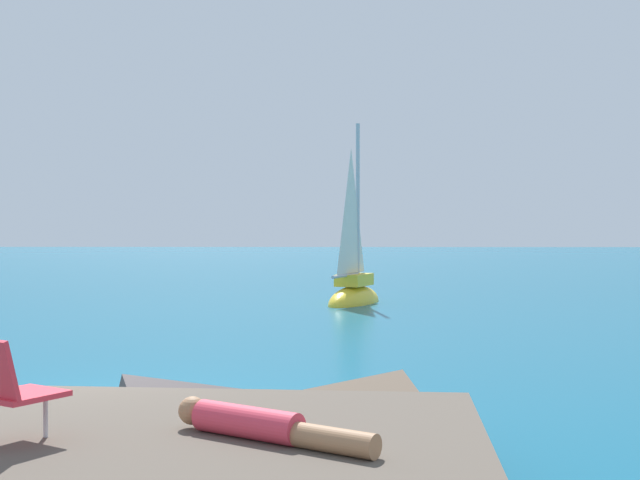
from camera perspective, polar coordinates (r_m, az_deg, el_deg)
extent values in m
plane|color=#0F5675|center=(10.38, -16.63, -11.12)|extent=(160.00, 160.00, 0.00)
cube|color=brown|center=(8.90, 1.86, -13.12)|extent=(1.77, 1.43, 1.20)
cube|color=#4A4343|center=(9.19, -8.95, -12.67)|extent=(1.80, 1.60, 1.18)
ellipsoid|color=yellow|center=(23.93, 2.30, -4.26)|extent=(2.04, 3.08, 1.00)
cube|color=yellow|center=(23.88, 2.30, -2.67)|extent=(1.14, 1.45, 0.33)
cylinder|color=#B7B7BC|center=(24.09, 2.54, 2.39)|extent=(0.11, 0.11, 4.56)
cylinder|color=#B2B2B7|center=(23.28, 1.72, -2.38)|extent=(0.78, 1.72, 0.09)
pyramid|color=silver|center=(23.61, 2.09, 1.98)|extent=(0.61, 1.37, 3.46)
cylinder|color=#DB384C|center=(6.52, -4.86, -12.02)|extent=(0.89, 0.69, 0.24)
cylinder|color=#9E704C|center=(6.10, 0.81, -13.21)|extent=(0.69, 0.53, 0.18)
sphere|color=#9E704C|center=(6.86, -8.52, -11.19)|extent=(0.22, 0.22, 0.22)
cube|color=#E03342|center=(6.67, -19.26, -9.75)|extent=(0.68, 0.70, 0.04)
cylinder|color=silver|center=(6.83, -17.85, -10.99)|extent=(0.04, 0.04, 0.35)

